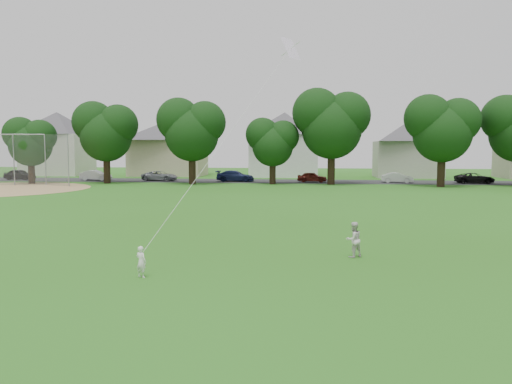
# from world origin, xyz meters

# --- Properties ---
(ground) EXTENTS (160.00, 160.00, 0.00)m
(ground) POSITION_xyz_m (0.00, 0.00, 0.00)
(ground) COLOR #296216
(ground) RESTS_ON ground
(street) EXTENTS (90.00, 7.00, 0.01)m
(street) POSITION_xyz_m (0.00, 42.00, 0.01)
(street) COLOR #2D2D30
(street) RESTS_ON ground
(toddler) EXTENTS (0.40, 0.33, 0.94)m
(toddler) POSITION_xyz_m (-1.18, -0.97, 0.47)
(toddler) COLOR white
(toddler) RESTS_ON ground
(older_boy) EXTENTS (0.76, 0.72, 1.24)m
(older_boy) POSITION_xyz_m (5.24, 2.52, 0.62)
(older_boy) COLOR silver
(older_boy) RESTS_ON ground
(kite) EXTENTS (2.49, 4.79, 11.91)m
(kite) POSITION_xyz_m (0.80, 3.23, 4.41)
(kite) COLOR white
(kite) RESTS_ON ground
(baseball_backstop) EXTENTS (11.60, 4.07, 5.18)m
(baseball_backstop) POSITION_xyz_m (-26.40, 32.29, 2.59)
(baseball_backstop) COLOR gray
(baseball_backstop) RESTS_ON ground
(tree_row) EXTENTS (80.26, 8.16, 10.27)m
(tree_row) POSITION_xyz_m (5.39, 36.73, 6.17)
(tree_row) COLOR black
(tree_row) RESTS_ON ground
(parked_cars) EXTENTS (56.13, 2.21, 1.28)m
(parked_cars) POSITION_xyz_m (-5.15, 41.00, 0.60)
(parked_cars) COLOR black
(parked_cars) RESTS_ON ground
(house_row) EXTENTS (76.28, 14.17, 10.39)m
(house_row) POSITION_xyz_m (-0.58, 52.00, 5.07)
(house_row) COLOR silver
(house_row) RESTS_ON ground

